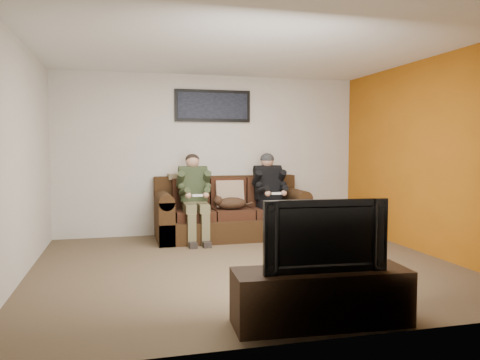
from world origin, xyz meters
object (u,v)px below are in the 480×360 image
object	(u,v)px
person_left	(194,192)
tv_stand	(321,297)
sofa	(230,214)
framed_poster	(213,106)
cat	(231,203)
television	(322,234)
person_right	(270,190)

from	to	relation	value
person_left	tv_stand	distance (m)	3.66
sofa	framed_poster	xyz separation A→B (m)	(-0.20, 0.38, 1.74)
framed_poster	tv_stand	size ratio (longest dim) A/B	0.88
sofa	cat	xyz separation A→B (m)	(-0.05, -0.23, 0.21)
cat	sofa	bearing A→B (deg)	78.11
framed_poster	television	size ratio (longest dim) A/B	1.25
cat	television	bearing A→B (deg)	-91.27
person_left	tv_stand	xyz separation A→B (m)	(0.48, -3.59, -0.53)
framed_poster	television	bearing A→B (deg)	-89.00
person_left	person_right	distance (m)	1.21
person_right	sofa	bearing A→B (deg)	162.00
television	framed_poster	bearing A→B (deg)	94.50
person_right	cat	distance (m)	0.68
person_left	television	world-z (taller)	person_left
person_left	tv_stand	bearing A→B (deg)	-82.45
person_left	person_right	world-z (taller)	person_right
person_left	tv_stand	size ratio (longest dim) A/B	0.93
framed_poster	television	distance (m)	4.38
tv_stand	television	bearing A→B (deg)	-176.50
person_left	cat	size ratio (longest dim) A/B	2.01
cat	tv_stand	world-z (taller)	cat
television	person_right	bearing A→B (deg)	81.99
cat	framed_poster	size ratio (longest dim) A/B	0.53
framed_poster	tv_stand	distance (m)	4.57
person_left	television	distance (m)	3.62
sofa	person_left	size ratio (longest dim) A/B	1.77
tv_stand	cat	bearing A→B (deg)	92.23
sofa	person_right	xyz separation A→B (m)	(0.60, -0.20, 0.39)
sofa	person_right	distance (m)	0.75
cat	tv_stand	distance (m)	3.57
cat	television	size ratio (longest dim) A/B	0.66
person_right	tv_stand	size ratio (longest dim) A/B	0.94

